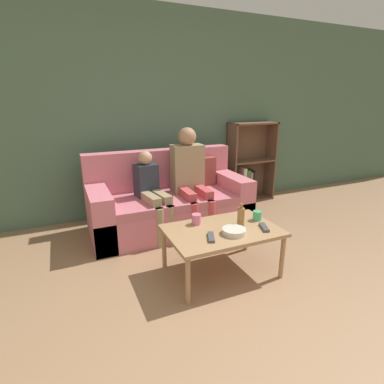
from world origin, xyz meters
TOP-DOWN VIEW (x-y plane):
  - ground_plane at (0.00, 0.00)m, footprint 22.00×22.00m
  - wall_back at (0.00, 2.76)m, footprint 12.00×0.06m
  - couch at (0.14, 2.11)m, footprint 1.84×0.86m
  - bookshelf at (1.57, 2.61)m, footprint 0.72×0.28m
  - coffee_table at (0.22, 0.95)m, footprint 0.96×0.63m
  - person_adult at (0.37, 2.03)m, footprint 0.37×0.61m
  - person_child at (-0.11, 1.98)m, footprint 0.32×0.63m
  - cup_near at (0.06, 1.14)m, footprint 0.08×0.08m
  - cup_far at (0.61, 1.00)m, footprint 0.08×0.08m
  - tv_remote_0 at (0.05, 0.83)m, footprint 0.11×0.18m
  - tv_remote_1 at (0.55, 0.82)m, footprint 0.10×0.18m
  - snack_bowl at (0.26, 0.83)m, footprint 0.20×0.20m
  - bottle at (0.40, 0.95)m, footprint 0.06×0.06m

SIDE VIEW (x-z plane):
  - ground_plane at x=0.00m, z-range 0.00..0.00m
  - couch at x=0.14m, z-range -0.15..0.75m
  - coffee_table at x=0.22m, z-range 0.17..0.60m
  - tv_remote_0 at x=0.05m, z-range 0.43..0.45m
  - tv_remote_1 at x=0.55m, z-range 0.43..0.45m
  - snack_bowl at x=0.26m, z-range 0.43..0.47m
  - bookshelf at x=1.57m, z-range -0.13..1.05m
  - cup_far at x=0.61m, z-range 0.43..0.51m
  - cup_near at x=0.06m, z-range 0.43..0.52m
  - bottle at x=0.40m, z-range 0.41..0.62m
  - person_child at x=-0.11m, z-range 0.06..1.01m
  - person_adult at x=0.37m, z-range 0.09..1.28m
  - wall_back at x=0.00m, z-range 0.00..2.60m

